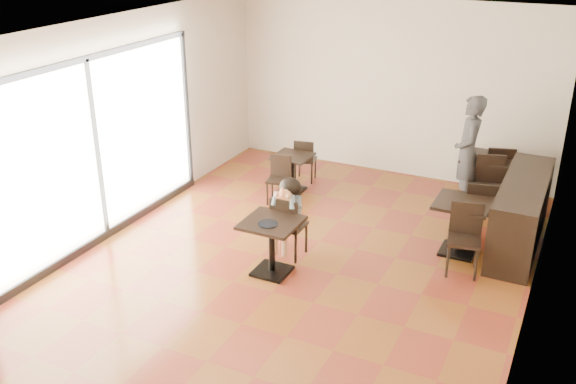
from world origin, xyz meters
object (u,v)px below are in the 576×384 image
Objects in this scene: cafe_table_left at (292,173)px; chair_back_a at (498,172)px; chair_mid_a at (480,210)px; cafe_table_mid at (460,227)px; child_table at (272,247)px; chair_back_b at (490,188)px; cafe_table_back at (484,180)px; chair_mid_b at (464,241)px; child_chair at (290,226)px; chair_left_a at (306,160)px; adult_patron at (468,153)px; child at (290,218)px; chair_left_b at (278,180)px.

chair_back_a is at bearing 19.48° from cafe_table_left.
cafe_table_left is 0.69× the size of chair_mid_a.
cafe_table_mid is 2.17m from chair_back_a.
cafe_table_mid is at bearing 37.99° from child_table.
cafe_table_back is at bearing 91.59° from chair_back_b.
chair_back_b is (-0.01, 0.85, 0.02)m from chair_mid_a.
cafe_table_left is at bearing 144.27° from chair_mid_b.
child_chair reaches higher than child_table.
child_table is 0.78× the size of chair_back_b.
chair_back_b reaches higher than cafe_table_left.
chair_left_a is at bearing 153.57° from cafe_table_mid.
chair_mid_b reaches higher than cafe_table_mid.
adult_patron reaches higher than cafe_table_back.
child is (0.00, -0.00, 0.12)m from child_chair.
child_table is at bearing -90.00° from child.
chair_mid_b is 0.97× the size of chair_back_a.
chair_back_b is (0.15, 1.40, 0.10)m from cafe_table_mid.
chair_back_a is at bearing 16.16° from chair_left_b.
adult_patron reaches higher than cafe_table_mid.
chair_back_b is at bearing 45.08° from adult_patron.
cafe_table_mid is 1.21× the size of cafe_table_left.
chair_left_a is (0.00, 0.55, 0.07)m from cafe_table_left.
child is (-0.00, 0.55, 0.20)m from child_table.
child_chair is 1.17× the size of chair_left_b.
child_chair is 0.49× the size of adult_patron.
chair_mid_a is (0.17, -1.40, 0.07)m from cafe_table_back.
chair_back_a is (2.30, 3.29, 0.03)m from child_chair.
cafe_table_left is 0.83× the size of chair_left_a.
child_table is 0.78× the size of chair_back_a.
child_chair is at bearing -49.21° from adult_patron.
cafe_table_back reaches higher than chair_left_a.
chair_back_a is at bearing 51.82° from cafe_table_back.
adult_patron is 3.13m from chair_left_b.
adult_patron is at bearing 34.02° from chair_back_a.
chair_left_b is 3.70m from chair_back_a.
chair_back_a is (3.28, 1.16, 0.16)m from cafe_table_left.
chair_left_a is at bearing 161.98° from chair_back_b.
child_chair is 0.97× the size of chair_mid_b.
chair_mid_a is (2.31, 2.23, 0.09)m from child_table.
cafe_table_back is (2.14, 3.08, -0.17)m from child.
child_table is at bearing -164.40° from chair_mid_b.
chair_left_a is at bearing 90.00° from cafe_table_left.
cafe_table_back is 0.86× the size of chair_mid_a.
cafe_table_back is (2.14, 3.63, 0.03)m from child_table.
chair_left_a is (-0.97, 2.68, -0.19)m from child.
chair_left_b is 3.41m from chair_back_b.
chair_left_b is (-0.97, 1.58, -0.07)m from child_chair.
chair_left_a is at bearing 106.73° from child_table.
child reaches higher than chair_left_a.
cafe_table_mid is (0.29, -1.65, -0.55)m from adult_patron.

